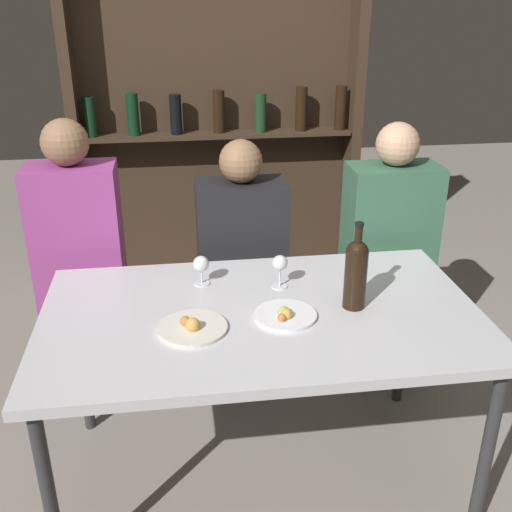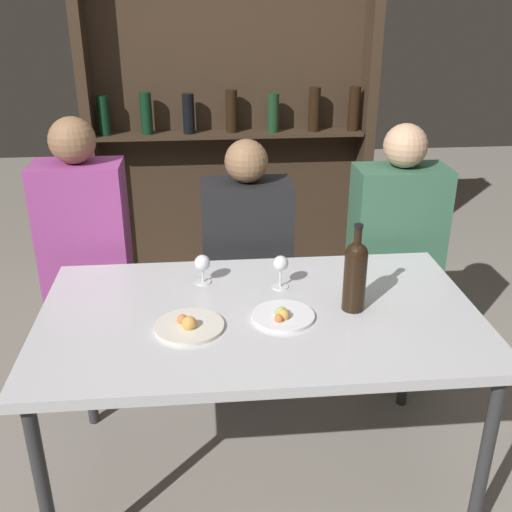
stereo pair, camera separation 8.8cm
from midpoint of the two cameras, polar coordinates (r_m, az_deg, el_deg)
The scene contains 11 objects.
ground_plane at distance 2.49m, azimuth 1.37°, elevation -19.99°, with size 10.00×10.00×0.00m, color gray.
dining_table at distance 2.08m, azimuth 1.55°, elevation -6.64°, with size 1.50×0.87×0.72m.
wine_rack_wall at distance 3.61m, azimuth -1.74°, elevation 14.24°, with size 1.69×0.21×2.17m.
wine_bottle at distance 2.04m, azimuth 10.65°, elevation -1.60°, with size 0.08×0.08×0.31m.
wine_glass_0 at distance 2.18m, azimuth 3.52°, elevation -0.89°, with size 0.06×0.06×0.13m.
wine_glass_1 at distance 2.22m, azimuth -4.00°, elevation -0.79°, with size 0.06×0.06×0.11m.
food_plate_0 at distance 2.01m, azimuth 3.83°, elevation -5.69°, with size 0.21×0.21×0.04m.
food_plate_1 at distance 1.96m, azimuth -5.11°, elevation -6.61°, with size 0.23×0.23×0.05m.
seated_person_left at distance 2.70m, azimuth -14.74°, elevation -1.46°, with size 0.37×0.22×1.28m.
seated_person_center at distance 2.69m, azimuth 0.08°, elevation -1.99°, with size 0.39×0.22×1.17m.
seated_person_right at distance 2.82m, azimuth 13.80°, elevation -0.91°, with size 0.40×0.22×1.22m.
Camera 2 is at (-0.18, -1.78, 1.73)m, focal length 42.00 mm.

